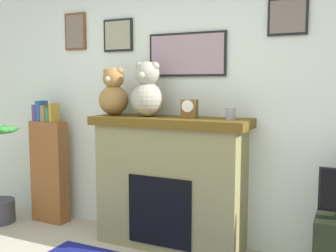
% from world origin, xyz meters
% --- Properties ---
extents(back_wall, '(5.20, 0.15, 2.60)m').
position_xyz_m(back_wall, '(0.00, 2.00, 1.31)').
color(back_wall, silver).
rests_on(back_wall, ground_plane).
extents(fireplace, '(1.46, 0.50, 1.20)m').
position_xyz_m(fireplace, '(0.11, 1.72, 0.61)').
color(fireplace, olive).
rests_on(fireplace, ground_plane).
extents(bookshelf, '(0.40, 0.16, 1.32)m').
position_xyz_m(bookshelf, '(-1.34, 1.74, 0.60)').
color(bookshelf, brown).
rests_on(bookshelf, ground_plane).
extents(candle_jar, '(0.08, 0.08, 0.10)m').
position_xyz_m(candle_jar, '(0.68, 1.70, 1.25)').
color(candle_jar, gray).
rests_on(candle_jar, fireplace).
extents(mantel_clock, '(0.13, 0.10, 0.16)m').
position_xyz_m(mantel_clock, '(0.31, 1.70, 1.28)').
color(mantel_clock, brown).
rests_on(mantel_clock, fireplace).
extents(teddy_bear_brown, '(0.28, 0.28, 0.46)m').
position_xyz_m(teddy_bear_brown, '(-0.48, 1.70, 1.40)').
color(teddy_bear_brown, olive).
rests_on(teddy_bear_brown, fireplace).
extents(teddy_bear_grey, '(0.31, 0.31, 0.50)m').
position_xyz_m(teddy_bear_grey, '(-0.11, 1.70, 1.42)').
color(teddy_bear_grey, '#9B9785').
rests_on(teddy_bear_grey, fireplace).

